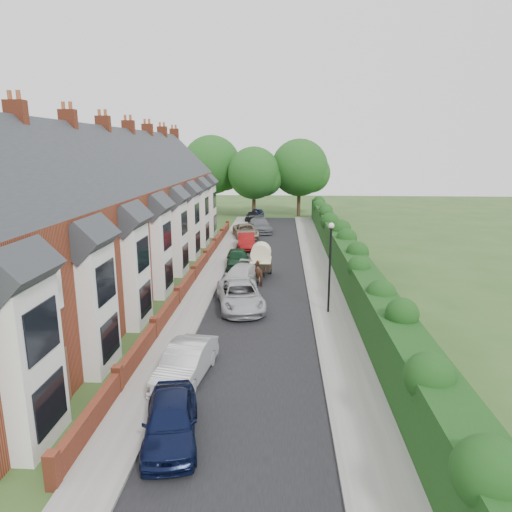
{
  "coord_description": "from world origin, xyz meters",
  "views": [
    {
      "loc": [
        0.75,
        -20.3,
        9.03
      ],
      "look_at": [
        -0.91,
        8.52,
        2.2
      ],
      "focal_mm": 32.0,
      "sensor_mm": 36.0,
      "label": 1
    }
  ],
  "objects_px": {
    "car_silver_b": "(240,296)",
    "car_beige": "(246,231)",
    "car_green": "(238,258)",
    "car_navy": "(171,420)",
    "car_grey": "(260,225)",
    "horse_cart": "(261,257)",
    "lamppost": "(330,257)",
    "car_white": "(241,277)",
    "car_silver_a": "(186,362)",
    "car_red": "(246,241)",
    "car_black": "(253,216)",
    "horse": "(260,273)"
  },
  "relations": [
    {
      "from": "car_black",
      "to": "horse",
      "type": "xyz_separation_m",
      "value": [
        2.28,
        -27.74,
        0.1
      ]
    },
    {
      "from": "car_green",
      "to": "car_beige",
      "type": "distance_m",
      "value": 12.26
    },
    {
      "from": "car_navy",
      "to": "car_grey",
      "type": "relative_size",
      "value": 0.78
    },
    {
      "from": "car_white",
      "to": "car_black",
      "type": "height_order",
      "value": "car_white"
    },
    {
      "from": "horse_cart",
      "to": "car_beige",
      "type": "bearing_deg",
      "value": 98.86
    },
    {
      "from": "lamppost",
      "to": "car_grey",
      "type": "distance_m",
      "value": 26.02
    },
    {
      "from": "car_silver_b",
      "to": "car_beige",
      "type": "bearing_deg",
      "value": 82.04
    },
    {
      "from": "car_navy",
      "to": "car_grey",
      "type": "bearing_deg",
      "value": 78.0
    },
    {
      "from": "car_white",
      "to": "car_beige",
      "type": "relative_size",
      "value": 0.96
    },
    {
      "from": "car_red",
      "to": "horse_cart",
      "type": "relative_size",
      "value": 1.27
    },
    {
      "from": "car_black",
      "to": "car_green",
      "type": "bearing_deg",
      "value": -83.1
    },
    {
      "from": "lamppost",
      "to": "car_silver_a",
      "type": "distance_m",
      "value": 10.4
    },
    {
      "from": "car_silver_a",
      "to": "car_red",
      "type": "bearing_deg",
      "value": 96.66
    },
    {
      "from": "car_navy",
      "to": "car_green",
      "type": "height_order",
      "value": "car_green"
    },
    {
      "from": "car_silver_a",
      "to": "horse",
      "type": "xyz_separation_m",
      "value": [
        2.28,
        13.34,
        0.03
      ]
    },
    {
      "from": "lamppost",
      "to": "car_silver_b",
      "type": "distance_m",
      "value": 5.66
    },
    {
      "from": "horse",
      "to": "car_grey",
      "type": "bearing_deg",
      "value": -111.44
    },
    {
      "from": "lamppost",
      "to": "horse_cart",
      "type": "height_order",
      "value": "lamppost"
    },
    {
      "from": "car_beige",
      "to": "horse",
      "type": "height_order",
      "value": "horse"
    },
    {
      "from": "car_black",
      "to": "horse",
      "type": "relative_size",
      "value": 2.16
    },
    {
      "from": "car_silver_a",
      "to": "car_red",
      "type": "relative_size",
      "value": 1.0
    },
    {
      "from": "car_black",
      "to": "horse",
      "type": "height_order",
      "value": "horse"
    },
    {
      "from": "car_navy",
      "to": "car_white",
      "type": "relative_size",
      "value": 0.86
    },
    {
      "from": "car_silver_a",
      "to": "car_beige",
      "type": "height_order",
      "value": "car_silver_a"
    },
    {
      "from": "car_white",
      "to": "horse",
      "type": "relative_size",
      "value": 2.7
    },
    {
      "from": "car_grey",
      "to": "car_navy",
      "type": "bearing_deg",
      "value": -101.99
    },
    {
      "from": "car_beige",
      "to": "car_black",
      "type": "bearing_deg",
      "value": 77.68
    },
    {
      "from": "lamppost",
      "to": "car_green",
      "type": "relative_size",
      "value": 1.21
    },
    {
      "from": "car_silver_b",
      "to": "car_navy",
      "type": "bearing_deg",
      "value": -106.65
    },
    {
      "from": "car_white",
      "to": "car_black",
      "type": "distance_m",
      "value": 28.44
    },
    {
      "from": "car_black",
      "to": "car_red",
      "type": "bearing_deg",
      "value": -82.3
    },
    {
      "from": "car_black",
      "to": "horse_cart",
      "type": "height_order",
      "value": "horse_cart"
    },
    {
      "from": "car_green",
      "to": "car_red",
      "type": "xyz_separation_m",
      "value": [
        0.12,
        6.93,
        -0.02
      ]
    },
    {
      "from": "car_navy",
      "to": "car_grey",
      "type": "height_order",
      "value": "car_grey"
    },
    {
      "from": "car_silver_b",
      "to": "horse_cart",
      "type": "relative_size",
      "value": 1.57
    },
    {
      "from": "car_white",
      "to": "car_navy",
      "type": "bearing_deg",
      "value": -77.85
    },
    {
      "from": "lamppost",
      "to": "horse_cart",
      "type": "distance_m",
      "value": 8.74
    },
    {
      "from": "lamppost",
      "to": "car_silver_a",
      "type": "xyz_separation_m",
      "value": [
        -6.4,
        -7.78,
        -2.59
      ]
    },
    {
      "from": "car_red",
      "to": "horse_cart",
      "type": "distance_m",
      "value": 9.48
    },
    {
      "from": "car_silver_b",
      "to": "car_green",
      "type": "distance_m",
      "value": 9.19
    },
    {
      "from": "car_silver_b",
      "to": "car_red",
      "type": "height_order",
      "value": "car_silver_b"
    },
    {
      "from": "car_silver_a",
      "to": "car_green",
      "type": "distance_m",
      "value": 17.6
    },
    {
      "from": "car_grey",
      "to": "car_green",
      "type": "bearing_deg",
      "value": -104.02
    },
    {
      "from": "car_silver_a",
      "to": "horse_cart",
      "type": "height_order",
      "value": "horse_cart"
    },
    {
      "from": "car_navy",
      "to": "car_silver_a",
      "type": "height_order",
      "value": "car_silver_a"
    },
    {
      "from": "car_grey",
      "to": "car_silver_a",
      "type": "bearing_deg",
      "value": -102.74
    },
    {
      "from": "car_white",
      "to": "horse_cart",
      "type": "height_order",
      "value": "horse_cart"
    },
    {
      "from": "car_white",
      "to": "car_red",
      "type": "distance_m",
      "value": 11.89
    },
    {
      "from": "car_silver_a",
      "to": "car_grey",
      "type": "distance_m",
      "value": 33.21
    },
    {
      "from": "lamppost",
      "to": "car_silver_b",
      "type": "xyz_separation_m",
      "value": [
        -5.0,
        0.69,
        -2.56
      ]
    }
  ]
}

